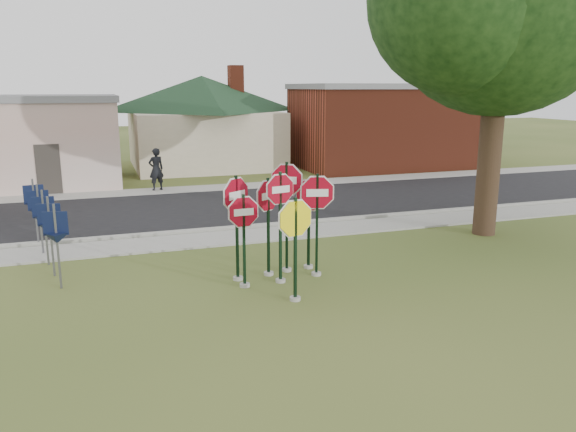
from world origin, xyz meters
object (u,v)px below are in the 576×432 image
object	(u,v)px
stop_sign_yellow	(295,235)
pedestrian	(156,169)
stop_sign_center	(280,212)
stop_sign_left	(244,229)

from	to	relation	value
stop_sign_yellow	pedestrian	bearing A→B (deg)	95.66
stop_sign_center	stop_sign_yellow	xyz separation A→B (m)	(-0.06, -1.23, -0.24)
pedestrian	stop_sign_yellow	bearing A→B (deg)	79.54
stop_sign_center	stop_sign_left	size ratio (longest dim) A/B	1.20
stop_sign_center	stop_sign_left	world-z (taller)	stop_sign_center
stop_sign_left	pedestrian	size ratio (longest dim) A/B	1.22
stop_sign_center	stop_sign_yellow	distance (m)	1.25
stop_sign_center	pedestrian	world-z (taller)	stop_sign_center
stop_sign_yellow	pedestrian	xyz separation A→B (m)	(-1.43, 14.44, -0.48)
stop_sign_yellow	stop_sign_left	xyz separation A→B (m)	(-0.83, 1.19, -0.09)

